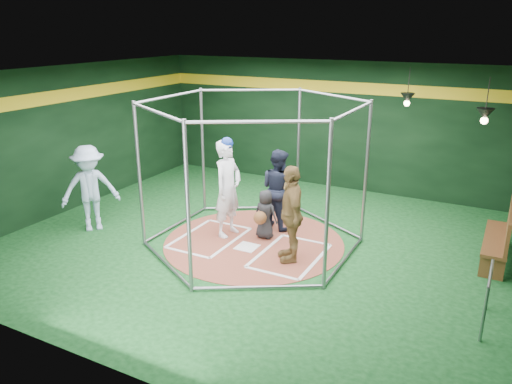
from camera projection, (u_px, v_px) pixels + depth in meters
The scene contains 15 objects.
room_shell at pixel (254, 162), 10.02m from camera, with size 10.10×9.10×3.53m.
clay_disc at pixel (254, 242), 10.57m from camera, with size 3.80×3.80×0.01m, color brown.
home_plate at pixel (247, 247), 10.31m from camera, with size 0.43×0.43×0.01m, color white.
batter_box_left at pixel (210, 238), 10.77m from camera, with size 1.17×1.77×0.01m.
batter_box_right at pixel (290, 255), 9.94m from camera, with size 1.17×1.77×0.01m.
batting_cage at pixel (254, 175), 10.09m from camera, with size 4.05×4.67×3.00m.
pendant_lamp_near at pixel (407, 98), 11.75m from camera, with size 0.34×0.34×0.90m.
pendant_lamp_far at pixel (485, 114), 9.62m from camera, with size 0.34×0.34×0.90m.
batter_figure at pixel (228, 188), 10.63m from camera, with size 0.58×0.81×2.17m.
visitor_leopard at pixel (291, 214), 9.51m from camera, with size 1.12×0.46×1.90m, color #A17E45.
catcher_figure at pixel (265, 215), 10.61m from camera, with size 0.54×0.57×1.07m.
umpire at pixel (278, 189), 11.12m from camera, with size 0.87×0.68×1.80m, color black.
bystander_blue at pixel (90, 188), 10.97m from camera, with size 1.25×0.72×1.93m, color #ADC6E5.
dugout_bench at pixel (502, 234), 9.58m from camera, with size 0.44×1.90×1.11m.
steel_railing at pixel (488, 290), 7.50m from camera, with size 0.05×1.03×0.89m.
Camera 1 is at (4.54, -8.55, 4.38)m, focal length 35.00 mm.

